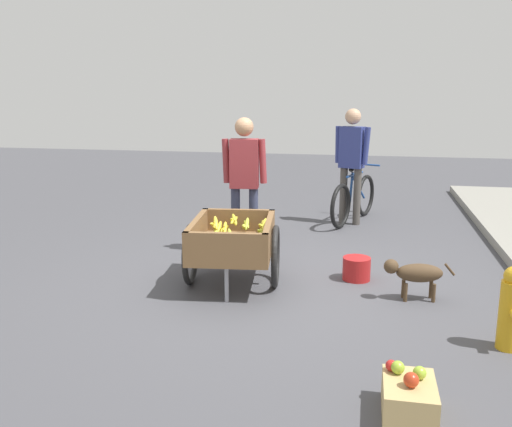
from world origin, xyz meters
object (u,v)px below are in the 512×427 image
fire_hydrant (512,308)px  fruit_cart (233,244)px  apple_crate (409,397)px  plastic_bucket (356,269)px  vendor_person (244,173)px  cyclist_person (352,155)px  bicycle (354,199)px  dog (415,273)px

fire_hydrant → fruit_cart: bearing=-112.5°
fire_hydrant → apple_crate: 1.39m
plastic_bucket → vendor_person: bearing=-117.7°
fire_hydrant → cyclist_person: bearing=-161.1°
bicycle → apple_crate: size_ratio=3.59×
bicycle → plastic_bucket: 2.73m
fruit_cart → bicycle: bicycle is taller
vendor_person → dog: 2.39m
cyclist_person → dog: (3.05, 0.73, -0.77)m
fire_hydrant → apple_crate: bearing=-36.9°
plastic_bucket → apple_crate: (2.52, 0.38, -0.00)m
vendor_person → cyclist_person: bearing=146.8°
cyclist_person → plastic_bucket: size_ratio=5.82×
vendor_person → cyclist_person: (-1.85, 1.21, 0.04)m
cyclist_person → fire_hydrant: 4.28m
fruit_cart → vendor_person: (-1.13, -0.13, 0.56)m
plastic_bucket → apple_crate: bearing=8.6°
cyclist_person → fire_hydrant: bearing=18.9°
dog → cyclist_person: bearing=-166.6°
dog → plastic_bucket: 0.75m
bicycle → cyclist_person: bearing=-20.2°
plastic_bucket → apple_crate: size_ratio=0.67×
cyclist_person → dog: cyclist_person is taller
bicycle → apple_crate: bearing=5.4°
fruit_cart → plastic_bucket: fruit_cart is taller
vendor_person → apple_crate: 3.79m
dog → plastic_bucket: dog is taller
bicycle → plastic_bucket: bicycle is taller
bicycle → plastic_bucket: bearing=2.4°
fruit_cart → apple_crate: size_ratio=3.92×
bicycle → apple_crate: 5.26m
dog → fire_hydrant: (0.94, 0.64, 0.06)m
vendor_person → fire_hydrant: size_ratio=2.48×
bicycle → cyclist_person: cyclist_person is taller
bicycle → cyclist_person: 0.70m
fruit_cart → dog: fruit_cart is taller
fire_hydrant → vendor_person: bearing=-129.7°
fire_hydrant → dog: bearing=-145.5°
fruit_cart → cyclist_person: (-2.97, 1.08, 0.60)m
vendor_person → plastic_bucket: bearing=62.3°
bicycle → apple_crate: (5.23, 0.49, -0.23)m
bicycle → dog: size_ratio=2.36×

